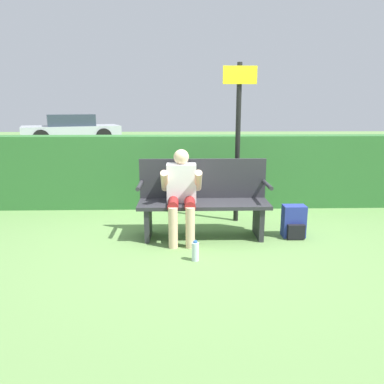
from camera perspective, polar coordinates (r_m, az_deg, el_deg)
The scene contains 8 objects.
ground_plane at distance 4.86m, azimuth 1.75°, elevation -6.83°, with size 40.00×40.00×0.00m, color #668E4C.
hedge_back at distance 6.18m, azimuth 0.97°, elevation 3.15°, with size 12.00×0.41×1.18m.
park_bench at distance 4.79m, azimuth 1.74°, elevation -1.12°, with size 1.65×0.50×0.98m.
person_seated at distance 4.61m, azimuth -1.62°, elevation 0.21°, with size 0.50×0.58×1.12m.
backpack at distance 4.97m, azimuth 15.27°, elevation -4.46°, with size 0.28×0.25×0.41m.
water_bottle at distance 4.11m, azimuth 0.51°, elevation -9.03°, with size 0.08×0.08×0.23m.
signpost at distance 5.32m, azimuth 7.03°, elevation 9.08°, with size 0.46×0.09×2.22m.
parked_car at distance 17.82m, azimuth -17.91°, elevation 9.10°, with size 4.53×3.16×1.28m.
Camera 1 is at (-0.27, -4.56, 1.65)m, focal length 35.00 mm.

